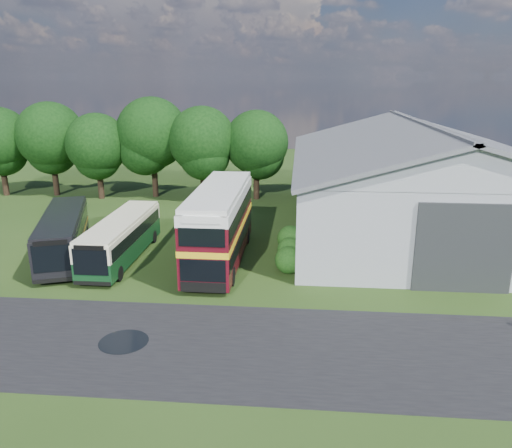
# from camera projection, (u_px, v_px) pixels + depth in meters

# --- Properties ---
(ground) EXTENTS (120.00, 120.00, 0.00)m
(ground) POSITION_uv_depth(u_px,v_px,m) (173.00, 313.00, 24.90)
(ground) COLOR #1F3611
(ground) RESTS_ON ground
(asphalt_road) EXTENTS (60.00, 8.00, 0.02)m
(asphalt_road) POSITION_uv_depth(u_px,v_px,m) (224.00, 347.00, 21.78)
(asphalt_road) COLOR black
(asphalt_road) RESTS_ON ground
(puddle) EXTENTS (2.20, 2.20, 0.01)m
(puddle) POSITION_uv_depth(u_px,v_px,m) (124.00, 342.00, 22.17)
(puddle) COLOR black
(puddle) RESTS_ON ground
(storage_shed) EXTENTS (18.80, 24.80, 8.15)m
(storage_shed) POSITION_uv_depth(u_px,v_px,m) (417.00, 175.00, 37.72)
(storage_shed) COLOR gray
(storage_shed) RESTS_ON ground
(tree_left_a) EXTENTS (6.46, 6.46, 9.12)m
(tree_left_a) POSITION_uv_depth(u_px,v_px,m) (50.00, 136.00, 48.17)
(tree_left_a) COLOR black
(tree_left_a) RESTS_ON ground
(tree_left_b) EXTENTS (5.78, 5.78, 8.16)m
(tree_left_b) POSITION_uv_depth(u_px,v_px,m) (97.00, 144.00, 46.97)
(tree_left_b) COLOR black
(tree_left_b) RESTS_ON ground
(tree_mid) EXTENTS (6.80, 6.80, 9.60)m
(tree_mid) POSITION_uv_depth(u_px,v_px,m) (152.00, 133.00, 47.52)
(tree_mid) COLOR black
(tree_mid) RESTS_ON ground
(tree_right_a) EXTENTS (6.26, 6.26, 8.83)m
(tree_right_a) POSITION_uv_depth(u_px,v_px,m) (202.00, 140.00, 46.28)
(tree_right_a) COLOR black
(tree_right_a) RESTS_ON ground
(tree_right_b) EXTENTS (5.98, 5.98, 8.45)m
(tree_right_b) POSITION_uv_depth(u_px,v_px,m) (256.00, 142.00, 46.69)
(tree_right_b) COLOR black
(tree_right_b) RESTS_ON ground
(shrub_front) EXTENTS (1.70, 1.70, 1.70)m
(shrub_front) POSITION_uv_depth(u_px,v_px,m) (289.00, 272.00, 30.16)
(shrub_front) COLOR #194714
(shrub_front) RESTS_ON ground
(shrub_mid) EXTENTS (1.60, 1.60, 1.60)m
(shrub_mid) POSITION_uv_depth(u_px,v_px,m) (289.00, 260.00, 32.07)
(shrub_mid) COLOR #194714
(shrub_mid) RESTS_ON ground
(shrub_back) EXTENTS (1.80, 1.80, 1.80)m
(shrub_back) POSITION_uv_depth(u_px,v_px,m) (290.00, 250.00, 33.98)
(shrub_back) COLOR #194714
(shrub_back) RESTS_ON ground
(bus_green_single) EXTENTS (2.30, 9.82, 2.71)m
(bus_green_single) POSITION_uv_depth(u_px,v_px,m) (122.00, 238.00, 31.85)
(bus_green_single) COLOR black
(bus_green_single) RESTS_ON ground
(bus_maroon_double) EXTENTS (2.94, 11.20, 4.80)m
(bus_maroon_double) POSITION_uv_depth(u_px,v_px,m) (220.00, 225.00, 31.23)
(bus_maroon_double) COLOR black
(bus_maroon_double) RESTS_ON ground
(bus_dark_single) EXTENTS (5.70, 10.59, 2.86)m
(bus_dark_single) POSITION_uv_depth(u_px,v_px,m) (63.00, 234.00, 32.32)
(bus_dark_single) COLOR black
(bus_dark_single) RESTS_ON ground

